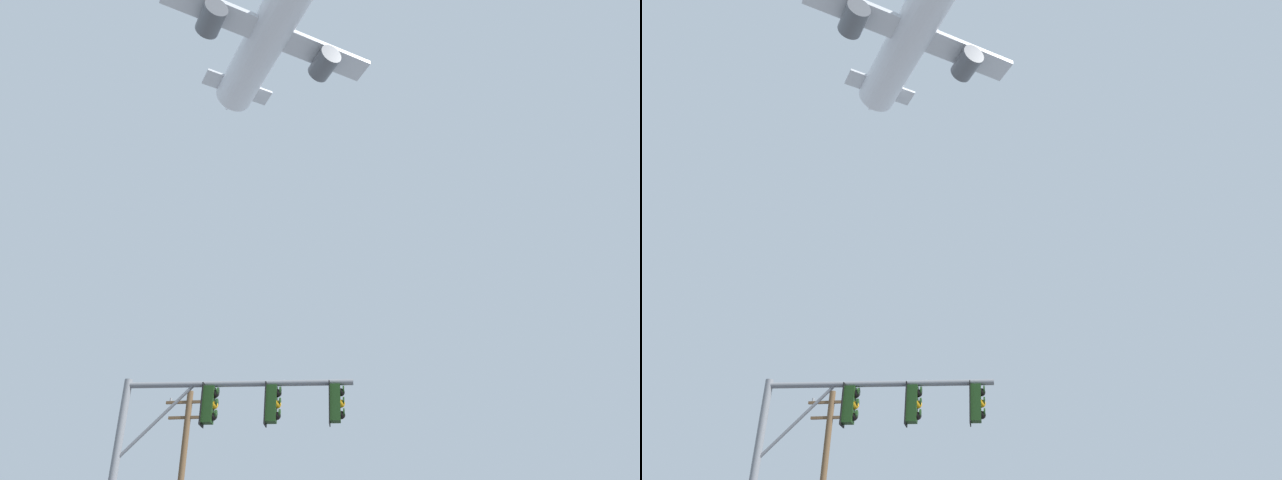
{
  "view_description": "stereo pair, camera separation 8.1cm",
  "coord_description": "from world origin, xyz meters",
  "views": [
    {
      "loc": [
        1.1,
        -5.32,
        1.22
      ],
      "look_at": [
        -1.68,
        19.32,
        15.41
      ],
      "focal_mm": 33.02,
      "sensor_mm": 36.0,
      "label": 1
    },
    {
      "loc": [
        1.18,
        -5.31,
        1.22
      ],
      "look_at": [
        -1.68,
        19.32,
        15.41
      ],
      "focal_mm": 33.02,
      "sensor_mm": 36.0,
      "label": 2
    }
  ],
  "objects": [
    {
      "name": "signal_pole_near",
      "position": [
        -3.11,
        9.1,
        4.36
      ],
      "size": [
        5.87,
        0.65,
        5.61
      ],
      "color": "slate",
      "rests_on": "ground"
    },
    {
      "name": "airplane",
      "position": [
        -8.16,
        34.85,
        49.78
      ],
      "size": [
        20.08,
        25.81,
        7.86
      ],
      "color": "white"
    }
  ]
}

